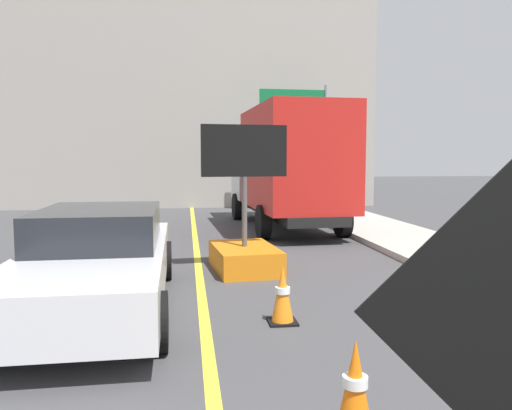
# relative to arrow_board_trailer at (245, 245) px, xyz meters

# --- Properties ---
(lane_center_stripe) EXTENTS (0.14, 36.00, 0.01)m
(lane_center_stripe) POSITION_rel_arrow_board_trailer_xyz_m (-0.85, -3.30, -0.48)
(lane_center_stripe) COLOR yellow
(lane_center_stripe) RESTS_ON ground
(arrow_board_trailer) EXTENTS (1.60, 1.90, 2.70)m
(arrow_board_trailer) POSITION_rel_arrow_board_trailer_xyz_m (0.00, 0.00, 0.00)
(arrow_board_trailer) COLOR orange
(arrow_board_trailer) RESTS_ON ground
(box_truck) EXTENTS (2.72, 7.12, 3.51)m
(box_truck) POSITION_rel_arrow_board_trailer_xyz_m (1.89, 5.51, 1.40)
(box_truck) COLOR black
(box_truck) RESTS_ON ground
(pickup_car) EXTENTS (2.02, 5.14, 1.38)m
(pickup_car) POSITION_rel_arrow_board_trailer_xyz_m (-2.28, -2.18, 0.22)
(pickup_car) COLOR silver
(pickup_car) RESTS_ON ground
(highway_guide_sign) EXTENTS (2.79, 0.19, 5.00)m
(highway_guide_sign) POSITION_rel_arrow_board_trailer_xyz_m (3.70, 10.48, 2.94)
(highway_guide_sign) COLOR gray
(highway_guide_sign) RESTS_ON ground
(far_building_block) EXTENTS (17.06, 9.11, 10.14)m
(far_building_block) POSITION_rel_arrow_board_trailer_xyz_m (-1.28, 17.00, 4.59)
(far_building_block) COLOR gray
(far_building_block) RESTS_ON ground
(traffic_cone_near_sign) EXTENTS (0.36, 0.36, 0.75)m
(traffic_cone_near_sign) POSITION_rel_arrow_board_trailer_xyz_m (0.16, -5.81, -0.11)
(traffic_cone_near_sign) COLOR black
(traffic_cone_near_sign) RESTS_ON ground
(traffic_cone_mid_lane) EXTENTS (0.36, 0.36, 0.74)m
(traffic_cone_mid_lane) POSITION_rel_arrow_board_trailer_xyz_m (0.13, -3.14, -0.12)
(traffic_cone_mid_lane) COLOR black
(traffic_cone_mid_lane) RESTS_ON ground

